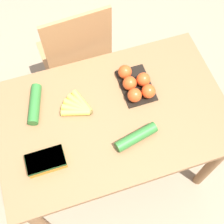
{
  "coord_description": "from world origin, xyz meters",
  "views": [
    {
      "loc": [
        -0.22,
        -0.67,
        2.16
      ],
      "look_at": [
        0.0,
        0.0,
        0.79
      ],
      "focal_mm": 50.0,
      "sensor_mm": 36.0,
      "label": 1
    }
  ],
  "objects": [
    {
      "name": "tomato_pack",
      "position": [
        0.17,
        0.11,
        0.8
      ],
      "size": [
        0.16,
        0.23,
        0.08
      ],
      "color": "black",
      "rests_on": "dining_table"
    },
    {
      "name": "carrot_bag",
      "position": [
        -0.37,
        -0.15,
        0.79
      ],
      "size": [
        0.18,
        0.1,
        0.05
      ],
      "color": "orange",
      "rests_on": "dining_table"
    },
    {
      "name": "banana_bunch",
      "position": [
        -0.15,
        0.09,
        0.78
      ],
      "size": [
        0.16,
        0.16,
        0.03
      ],
      "color": "brown",
      "rests_on": "dining_table"
    },
    {
      "name": "cucumber_far",
      "position": [
        0.07,
        -0.16,
        0.79
      ],
      "size": [
        0.22,
        0.1,
        0.05
      ],
      "color": "#2D702D",
      "rests_on": "dining_table"
    },
    {
      "name": "cucumber_near",
      "position": [
        -0.35,
        0.16,
        0.79
      ],
      "size": [
        0.11,
        0.22,
        0.05
      ],
      "color": "#2D702D",
      "rests_on": "dining_table"
    },
    {
      "name": "ground_plane",
      "position": [
        0.0,
        0.0,
        0.0
      ],
      "size": [
        12.0,
        12.0,
        0.0
      ],
      "primitive_type": "plane",
      "color": "gray"
    },
    {
      "name": "chair",
      "position": [
        -0.05,
        0.57,
        0.52
      ],
      "size": [
        0.45,
        0.43,
        1.01
      ],
      "rotation": [
        0.0,
        0.0,
        3.21
      ],
      "color": "#A87547",
      "rests_on": "ground_plane"
    },
    {
      "name": "dining_table",
      "position": [
        0.0,
        0.0,
        0.64
      ],
      "size": [
        1.17,
        0.74,
        0.76
      ],
      "color": "olive",
      "rests_on": "ground_plane"
    }
  ]
}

